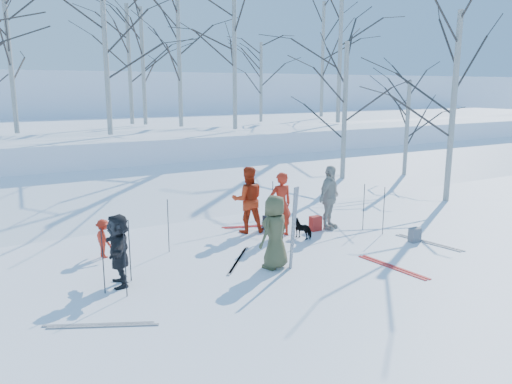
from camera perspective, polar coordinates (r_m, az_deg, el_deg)
ground at (r=12.32m, az=3.50°, el=-7.18°), size 120.00×120.00×0.00m
snow_ramp at (r=18.32m, az=-8.61°, el=-0.43°), size 70.00×9.49×4.12m
snow_plateau at (r=27.64m, az=-16.30°, el=5.17°), size 70.00×18.00×2.20m
far_hill at (r=48.18m, az=-22.45°, el=8.64°), size 90.00×30.00×6.00m
skier_olive_center at (r=11.22m, az=2.16°, el=-4.59°), size 0.96×0.79×1.68m
skier_red_north at (r=13.63m, az=2.85°, el=-1.41°), size 0.68×0.47×1.78m
skier_redor_behind at (r=13.94m, az=-0.94°, el=-0.89°), size 1.09×0.97×1.87m
skier_red_seated at (r=12.55m, az=-17.02°, el=-5.10°), size 0.48×0.67×0.94m
skier_cream_east at (r=14.42m, az=8.37°, el=-0.63°), size 1.17×0.89×1.85m
skier_grey_west at (r=10.66m, az=-15.42°, el=-6.40°), size 0.70×1.47×1.52m
dog at (r=13.61m, az=5.44°, el=-4.20°), size 0.47×0.68×0.52m
upright_ski_left at (r=11.11m, az=4.24°, el=-4.21°), size 0.09×0.16×1.90m
upright_ski_right at (r=11.22m, az=4.36°, el=-4.04°), size 0.10×0.23×1.89m
ski_pair_a at (r=11.92m, az=-2.05°, el=-7.79°), size 2.07×2.10×0.02m
ski_pair_b at (r=14.73m, az=-0.11°, el=-3.91°), size 1.30×2.02×0.02m
ski_pair_c at (r=11.90m, az=15.37°, el=-8.27°), size 0.58×1.94×0.02m
ski_pair_d at (r=9.28m, az=-17.33°, el=-14.33°), size 1.69×2.06×0.02m
ski_pair_e at (r=13.97m, az=19.14°, el=-5.48°), size 0.86×1.97×0.02m
ski_pole_a at (r=14.65m, az=1.92°, el=-1.33°), size 0.02×0.02×1.34m
ski_pole_b at (r=12.52m, az=-10.00°, el=-3.83°), size 0.02×0.02×1.34m
ski_pole_c at (r=10.35m, az=-17.08°, el=-7.58°), size 0.02×0.02×1.34m
ski_pole_d at (r=10.08m, az=-14.71°, el=-7.96°), size 0.02×0.02×1.34m
ski_pole_e at (r=10.84m, az=-14.24°, el=-6.52°), size 0.02×0.02×1.34m
ski_pole_f at (r=14.24m, az=14.39°, el=-2.10°), size 0.02×0.02×1.34m
ski_pole_g at (r=14.56m, az=12.20°, el=-1.69°), size 0.02×0.02×1.34m
backpack_red at (r=14.36m, az=6.81°, el=-3.58°), size 0.32×0.22×0.42m
backpack_grey at (r=13.89m, az=17.68°, el=-4.70°), size 0.30×0.20×0.38m
backpack_dark at (r=14.41m, az=1.55°, el=-3.49°), size 0.34×0.24×0.40m
birch_plateau_b at (r=20.36m, az=-16.80°, el=14.82°), size 4.84×4.84×6.05m
birch_plateau_c at (r=23.85m, az=-8.75°, el=14.46°), size 4.71×4.71×5.87m
birch_plateau_d at (r=25.97m, az=-14.27°, el=13.89°), size 4.62×4.62×5.74m
birch_plateau_f at (r=25.48m, az=-12.78°, el=13.78°), size 4.48×4.48×5.55m
birch_plateau_g at (r=22.15m, az=-2.46°, el=14.54°), size 4.58×4.58×5.68m
birch_plateau_h at (r=26.71m, az=9.61°, el=16.13°), size 6.00×6.00×7.71m
birch_plateau_i at (r=22.29m, az=-26.29°, el=13.38°), size 4.60×4.60×5.71m
birch_plateau_j at (r=31.78m, az=7.62°, el=14.70°), size 5.38×5.38×6.83m
birch_plateau_k at (r=26.88m, az=0.58°, el=12.41°), size 3.47×3.47×4.10m
birch_edge_b at (r=18.87m, az=21.60°, el=8.84°), size 5.19×5.19×6.56m
birch_edge_c at (r=21.96m, az=16.84°, el=6.50°), size 3.60×3.60×4.28m
birch_edge_e at (r=19.97m, az=10.08°, el=8.40°), size 4.61×4.61×5.72m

